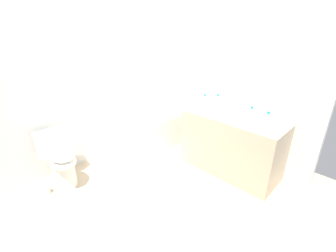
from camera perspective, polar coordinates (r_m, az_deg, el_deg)
The scene contains 17 objects.
ground_plane at distance 3.08m, azimuth -5.37°, elevation -15.91°, with size 3.92×3.92×0.00m, color #C1AD8E.
wall_back_tiled at distance 3.54m, azimuth -20.03°, elevation 9.30°, with size 3.32×0.10×2.31m, color silver.
wall_right_mirror at distance 3.61m, azimuth 12.57°, elevation 10.44°, with size 0.10×2.86×2.31m, color silver.
bathtub at distance 3.85m, azimuth -6.68°, elevation -1.85°, with size 1.49×0.70×1.31m.
toilet at distance 3.29m, azimuth -24.32°, elevation -7.35°, with size 0.41×0.54×0.74m.
vanity_counter at distance 3.38m, azimuth 14.89°, elevation -4.28°, with size 0.57×1.32×0.82m, color tan.
sink_basin at distance 3.22m, azimuth 14.27°, elevation 2.92°, with size 0.28×0.28×0.06m, color white.
sink_faucet at distance 3.36m, azimuth 15.76°, elevation 3.71°, with size 0.12×0.15×0.07m.
water_bottle_0 at distance 3.36m, azimuth 8.68°, elevation 5.65°, with size 0.06×0.06×0.22m.
water_bottle_1 at distance 3.31m, azimuth 11.67°, elevation 5.30°, with size 0.06×0.06×0.24m.
water_bottle_2 at distance 3.06m, azimuth 19.22°, elevation 2.46°, with size 0.06×0.06×0.20m.
water_bottle_3 at distance 3.01m, azimuth 22.70°, elevation 1.37°, with size 0.07×0.07×0.19m.
drinking_glass_0 at distance 3.11m, azimuth 17.78°, elevation 2.01°, with size 0.07×0.07×0.09m, color white.
drinking_glass_1 at distance 3.32m, azimuth 9.91°, elevation 4.25°, with size 0.08×0.08×0.08m, color white.
drinking_glass_2 at distance 3.02m, azimuth 24.19°, elevation 0.36°, with size 0.06×0.06×0.09m, color white.
bath_mat at distance 3.56m, azimuth -1.98°, elevation -9.49°, with size 0.67×0.35×0.01m, color white.
toilet_paper_roll at distance 3.38m, azimuth -27.43°, elevation -13.40°, with size 0.11×0.11×0.14m, color white.
Camera 1 is at (-1.49, -1.82, 1.99)m, focal length 25.47 mm.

